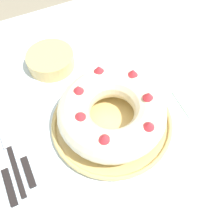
# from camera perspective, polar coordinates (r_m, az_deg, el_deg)

# --- Properties ---
(ground_plane) EXTENTS (8.00, 8.00, 0.00)m
(ground_plane) POSITION_cam_1_polar(r_m,az_deg,el_deg) (1.42, -1.02, -18.52)
(ground_plane) COLOR gray
(dining_table) EXTENTS (1.48, 1.13, 0.75)m
(dining_table) POSITION_cam_1_polar(r_m,az_deg,el_deg) (0.78, -1.75, -5.98)
(dining_table) COLOR silver
(dining_table) RESTS_ON ground_plane
(serving_dish) EXTENTS (0.33, 0.33, 0.02)m
(serving_dish) POSITION_cam_1_polar(r_m,az_deg,el_deg) (0.71, 0.00, -2.30)
(serving_dish) COLOR tan
(serving_dish) RESTS_ON dining_table
(bundt_cake) EXTENTS (0.28, 0.28, 0.10)m
(bundt_cake) POSITION_cam_1_polar(r_m,az_deg,el_deg) (0.66, 0.00, 0.04)
(bundt_cake) COLOR beige
(bundt_cake) RESTS_ON serving_dish
(fork) EXTENTS (0.02, 0.20, 0.01)m
(fork) POSITION_cam_1_polar(r_m,az_deg,el_deg) (0.72, -20.98, -9.03)
(fork) COLOR black
(fork) RESTS_ON dining_table
(serving_knife) EXTENTS (0.02, 0.21, 0.01)m
(serving_knife) POSITION_cam_1_polar(r_m,az_deg,el_deg) (0.71, -22.27, -11.79)
(serving_knife) COLOR black
(serving_knife) RESTS_ON dining_table
(cake_knife) EXTENTS (0.02, 0.18, 0.01)m
(cake_knife) POSITION_cam_1_polar(r_m,az_deg,el_deg) (0.70, -18.59, -9.64)
(cake_knife) COLOR black
(cake_knife) RESTS_ON dining_table
(side_bowl) EXTENTS (0.15, 0.15, 0.05)m
(side_bowl) POSITION_cam_1_polar(r_m,az_deg,el_deg) (0.85, -13.18, 10.94)
(side_bowl) COLOR tan
(side_bowl) RESTS_ON dining_table
(napkin) EXTENTS (0.14, 0.11, 0.00)m
(napkin) POSITION_cam_1_polar(r_m,az_deg,el_deg) (0.81, 18.76, 3.00)
(napkin) COLOR #B2D1B7
(napkin) RESTS_ON dining_table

